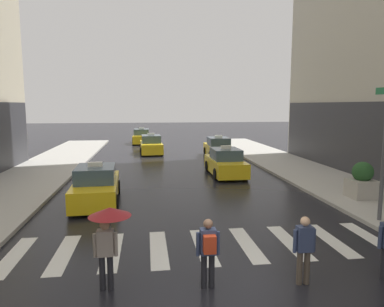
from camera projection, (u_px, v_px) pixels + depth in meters
The scene contains 11 objects.
ground_plane at pixel (226, 301), 7.61m from camera, with size 160.00×160.00×0.00m, color black.
crosswalk_markings at pixel (204, 246), 10.55m from camera, with size 11.30×2.80×0.01m.
taxi_lead at pixel (96, 186), 15.19m from camera, with size 2.08×4.61×1.80m.
taxi_second at pixel (225, 163), 21.30m from camera, with size 1.95×4.55×1.80m.
taxi_third at pixel (218, 148), 28.61m from camera, with size 1.99×4.57×1.80m.
taxi_fourth at pixel (151, 145), 30.86m from camera, with size 2.06×4.60×1.80m.
taxi_fifth at pixel (142, 137), 38.93m from camera, with size 1.97×4.56×1.80m.
pedestrian_with_umbrella at pixel (108, 226), 7.90m from camera, with size 0.96×0.96×1.94m.
pedestrian_with_backpack at pixel (208, 248), 8.00m from camera, with size 0.55×0.43×1.65m.
pedestrian_plain_coat at pixel (304, 246), 8.22m from camera, with size 0.55×0.24×1.65m.
planter_near_corner at pixel (362, 181), 15.49m from camera, with size 1.10×1.10×1.60m.
Camera 1 is at (-1.66, -6.94, 4.20)m, focal length 32.90 mm.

